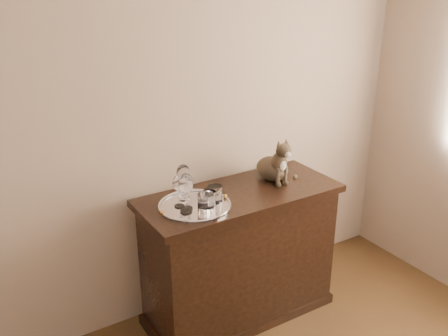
{
  "coord_description": "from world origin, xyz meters",
  "views": [
    {
      "loc": [
        -0.86,
        -0.26,
        2.07
      ],
      "look_at": [
        0.5,
        1.95,
        1.02
      ],
      "focal_mm": 40.0,
      "sensor_mm": 36.0,
      "label": 1
    }
  ],
  "objects_px": {
    "sideboard": "(239,255)",
    "wine_glass_d": "(186,191)",
    "wine_glass_c": "(186,194)",
    "tumbler_c": "(215,194)",
    "wine_glass_a": "(179,191)",
    "wine_glass_b": "(184,182)",
    "tray": "(195,206)",
    "tumbler_b": "(206,203)",
    "cat": "(273,158)",
    "tumbler_a": "(209,198)"
  },
  "relations": [
    {
      "from": "cat",
      "to": "wine_glass_a",
      "type": "bearing_deg",
      "value": -172.85
    },
    {
      "from": "wine_glass_c",
      "to": "tumbler_c",
      "type": "relative_size",
      "value": 2.21
    },
    {
      "from": "tray",
      "to": "cat",
      "type": "distance_m",
      "value": 0.61
    },
    {
      "from": "tumbler_b",
      "to": "tray",
      "type": "bearing_deg",
      "value": 102.23
    },
    {
      "from": "sideboard",
      "to": "cat",
      "type": "xyz_separation_m",
      "value": [
        0.27,
        0.06,
        0.57
      ]
    },
    {
      "from": "tumbler_b",
      "to": "tumbler_c",
      "type": "height_order",
      "value": "tumbler_b"
    },
    {
      "from": "wine_glass_d",
      "to": "wine_glass_a",
      "type": "bearing_deg",
      "value": 114.34
    },
    {
      "from": "wine_glass_c",
      "to": "wine_glass_b",
      "type": "bearing_deg",
      "value": 66.38
    },
    {
      "from": "wine_glass_a",
      "to": "tumbler_c",
      "type": "bearing_deg",
      "value": -14.61
    },
    {
      "from": "wine_glass_a",
      "to": "wine_glass_b",
      "type": "relative_size",
      "value": 0.88
    },
    {
      "from": "wine_glass_b",
      "to": "sideboard",
      "type": "bearing_deg",
      "value": -14.25
    },
    {
      "from": "wine_glass_a",
      "to": "wine_glass_c",
      "type": "relative_size",
      "value": 0.88
    },
    {
      "from": "cat",
      "to": "wine_glass_d",
      "type": "bearing_deg",
      "value": -168.69
    },
    {
      "from": "wine_glass_c",
      "to": "cat",
      "type": "distance_m",
      "value": 0.68
    },
    {
      "from": "wine_glass_b",
      "to": "tumbler_b",
      "type": "height_order",
      "value": "wine_glass_b"
    },
    {
      "from": "wine_glass_c",
      "to": "wine_glass_d",
      "type": "relative_size",
      "value": 1.01
    },
    {
      "from": "sideboard",
      "to": "tumbler_b",
      "type": "xyz_separation_m",
      "value": [
        -0.3,
        -0.12,
        0.48
      ]
    },
    {
      "from": "wine_glass_c",
      "to": "tumbler_c",
      "type": "xyz_separation_m",
      "value": [
        0.19,
        0.03,
        -0.06
      ]
    },
    {
      "from": "tray",
      "to": "cat",
      "type": "relative_size",
      "value": 1.4
    },
    {
      "from": "tray",
      "to": "wine_glass_d",
      "type": "height_order",
      "value": "wine_glass_d"
    },
    {
      "from": "tumbler_b",
      "to": "cat",
      "type": "distance_m",
      "value": 0.6
    },
    {
      "from": "tumbler_b",
      "to": "cat",
      "type": "bearing_deg",
      "value": 17.29
    },
    {
      "from": "wine_glass_c",
      "to": "cat",
      "type": "xyz_separation_m",
      "value": [
        0.66,
        0.13,
        0.03
      ]
    },
    {
      "from": "tumbler_b",
      "to": "tumbler_c",
      "type": "relative_size",
      "value": 1.05
    },
    {
      "from": "tumbler_a",
      "to": "cat",
      "type": "distance_m",
      "value": 0.54
    },
    {
      "from": "wine_glass_c",
      "to": "tumbler_b",
      "type": "xyz_separation_m",
      "value": [
        0.09,
        -0.05,
        -0.05
      ]
    },
    {
      "from": "wine_glass_a",
      "to": "tumbler_a",
      "type": "relative_size",
      "value": 2.18
    },
    {
      "from": "wine_glass_b",
      "to": "tumbler_b",
      "type": "relative_size",
      "value": 2.08
    },
    {
      "from": "wine_glass_c",
      "to": "tumbler_b",
      "type": "distance_m",
      "value": 0.12
    },
    {
      "from": "wine_glass_a",
      "to": "wine_glass_b",
      "type": "bearing_deg",
      "value": 48.16
    },
    {
      "from": "wine_glass_d",
      "to": "tumbler_b",
      "type": "relative_size",
      "value": 2.07
    },
    {
      "from": "wine_glass_d",
      "to": "tumbler_c",
      "type": "relative_size",
      "value": 2.19
    },
    {
      "from": "tray",
      "to": "tumbler_c",
      "type": "xyz_separation_m",
      "value": [
        0.12,
        -0.01,
        0.05
      ]
    },
    {
      "from": "wine_glass_b",
      "to": "tumbler_b",
      "type": "distance_m",
      "value": 0.21
    },
    {
      "from": "wine_glass_a",
      "to": "wine_glass_b",
      "type": "distance_m",
      "value": 0.1
    },
    {
      "from": "tumbler_a",
      "to": "wine_glass_b",
      "type": "bearing_deg",
      "value": 118.65
    },
    {
      "from": "wine_glass_a",
      "to": "cat",
      "type": "bearing_deg",
      "value": 4.58
    },
    {
      "from": "tumbler_a",
      "to": "tumbler_b",
      "type": "xyz_separation_m",
      "value": [
        -0.05,
        -0.05,
        0.01
      ]
    },
    {
      "from": "tray",
      "to": "wine_glass_b",
      "type": "relative_size",
      "value": 1.94
    },
    {
      "from": "sideboard",
      "to": "wine_glass_d",
      "type": "distance_m",
      "value": 0.65
    },
    {
      "from": "wine_glass_c",
      "to": "tumbler_a",
      "type": "height_order",
      "value": "wine_glass_c"
    },
    {
      "from": "wine_glass_c",
      "to": "tumbler_b",
      "type": "relative_size",
      "value": 2.09
    },
    {
      "from": "cat",
      "to": "tray",
      "type": "bearing_deg",
      "value": -168.75
    },
    {
      "from": "tray",
      "to": "tumbler_c",
      "type": "relative_size",
      "value": 4.26
    },
    {
      "from": "wine_glass_b",
      "to": "cat",
      "type": "distance_m",
      "value": 0.6
    },
    {
      "from": "sideboard",
      "to": "cat",
      "type": "distance_m",
      "value": 0.63
    },
    {
      "from": "wine_glass_d",
      "to": "tumbler_a",
      "type": "relative_size",
      "value": 2.47
    },
    {
      "from": "tumbler_b",
      "to": "tumbler_c",
      "type": "xyz_separation_m",
      "value": [
        0.1,
        0.07,
        -0.0
      ]
    },
    {
      "from": "tray",
      "to": "wine_glass_d",
      "type": "relative_size",
      "value": 1.95
    },
    {
      "from": "wine_glass_d",
      "to": "tumbler_c",
      "type": "bearing_deg",
      "value": -1.58
    }
  ]
}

